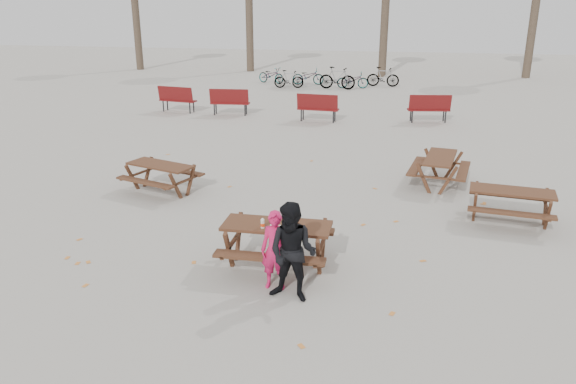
% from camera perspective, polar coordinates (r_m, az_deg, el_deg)
% --- Properties ---
extents(ground, '(80.00, 80.00, 0.00)m').
position_cam_1_polar(ground, '(9.65, -1.12, -7.55)').
color(ground, gray).
rests_on(ground, ground).
extents(main_picnic_table, '(1.80, 1.45, 0.78)m').
position_cam_1_polar(main_picnic_table, '(9.40, -1.14, -4.36)').
color(main_picnic_table, '#382114').
rests_on(main_picnic_table, ground).
extents(food_tray, '(0.18, 0.11, 0.03)m').
position_cam_1_polar(food_tray, '(9.18, -1.32, -3.58)').
color(food_tray, white).
rests_on(food_tray, main_picnic_table).
extents(bread_roll, '(0.14, 0.06, 0.05)m').
position_cam_1_polar(bread_roll, '(9.16, -1.32, -3.33)').
color(bread_roll, tan).
rests_on(bread_roll, food_tray).
extents(soda_bottle, '(0.07, 0.07, 0.17)m').
position_cam_1_polar(soda_bottle, '(9.16, -2.60, -3.26)').
color(soda_bottle, silver).
rests_on(soda_bottle, main_picnic_table).
extents(child, '(0.48, 0.32, 1.28)m').
position_cam_1_polar(child, '(8.72, -1.28, -5.95)').
color(child, '#CE1953').
rests_on(child, ground).
extents(adult, '(0.84, 0.71, 1.55)m').
position_cam_1_polar(adult, '(8.34, 0.47, -6.18)').
color(adult, black).
rests_on(adult, ground).
extents(picnic_table_east, '(1.79, 1.52, 0.70)m').
position_cam_1_polar(picnic_table_east, '(12.15, 21.64, -1.39)').
color(picnic_table_east, '#382114').
rests_on(picnic_table_east, ground).
extents(picnic_table_north, '(1.92, 1.73, 0.68)m').
position_cam_1_polar(picnic_table_north, '(13.41, -12.75, 1.38)').
color(picnic_table_north, '#382114').
rests_on(picnic_table_north, ground).
extents(picnic_table_far, '(1.61, 1.88, 0.72)m').
position_cam_1_polar(picnic_table_far, '(14.07, 15.10, 2.10)').
color(picnic_table_far, '#382114').
rests_on(picnic_table_far, ground).
extents(park_bench_row, '(11.27, 1.40, 1.03)m').
position_cam_1_polar(park_bench_row, '(21.41, -0.25, 8.95)').
color(park_bench_row, maroon).
rests_on(park_bench_row, ground).
extents(bicycle_row, '(7.47, 2.31, 1.09)m').
position_cam_1_polar(bicycle_row, '(29.03, 3.77, 11.53)').
color(bicycle_row, black).
rests_on(bicycle_row, ground).
extents(fallen_leaves, '(11.00, 11.00, 0.01)m').
position_cam_1_polar(fallen_leaves, '(11.83, 3.74, -2.35)').
color(fallen_leaves, orange).
rests_on(fallen_leaves, ground).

